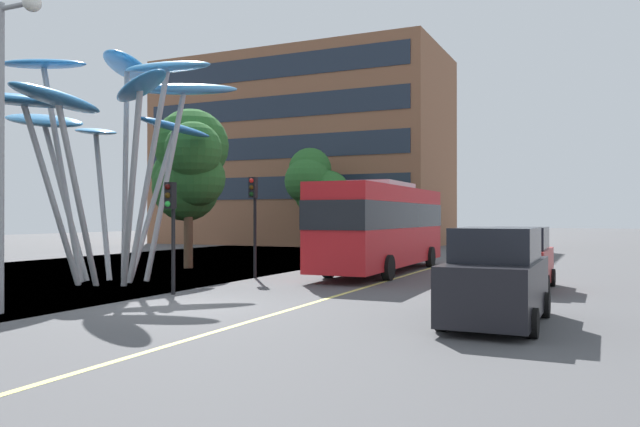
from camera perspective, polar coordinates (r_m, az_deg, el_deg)
ground at (r=17.47m, az=-14.33°, el=-8.27°), size 120.00×240.00×0.10m
red_bus at (r=26.61m, az=5.79°, el=-0.88°), size 2.85×11.52×3.84m
leaf_sculpture at (r=24.15m, az=-19.25°, el=9.20°), size 9.93×10.05×8.85m
traffic_light_kerb_near at (r=19.44m, az=-13.47°, el=0.04°), size 0.28×0.42×3.42m
traffic_light_kerb_far at (r=24.24m, az=-6.09°, el=0.77°), size 0.28×0.42×3.91m
car_parked_near at (r=14.41m, az=15.86°, el=-5.77°), size 2.02×4.40×2.14m
car_parked_mid at (r=21.53m, az=17.76°, el=-4.06°), size 2.08×3.87×2.04m
street_lamp at (r=17.12m, az=-26.63°, el=8.15°), size 1.39×0.44×7.71m
tree_pavement_near at (r=30.06m, az=-11.88°, el=4.30°), size 4.68×4.89×7.57m
tree_pavement_far at (r=44.04m, az=-0.43°, el=2.65°), size 4.58×3.86×7.29m
backdrop_building at (r=55.10m, az=-1.60°, el=5.60°), size 24.63×11.92×16.01m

